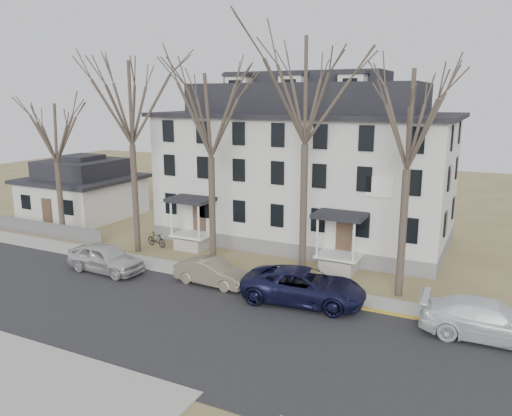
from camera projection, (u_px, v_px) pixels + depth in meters
The scene contains 18 objects.
ground at pixel (195, 350), 20.81m from camera, with size 120.00×120.00×0.00m, color olive.
main_road at pixel (219, 331), 22.56m from camera, with size 120.00×10.00×0.04m, color #27272A.
far_sidewalk at pixel (273, 286), 27.81m from camera, with size 120.00×2.00×0.08m, color #A09F97.
yellow_curb at pixel (357, 309), 24.86m from camera, with size 14.00×0.25×0.06m, color gold.
boarding_house at pixel (305, 167), 36.21m from camera, with size 20.80×12.36×12.05m.
small_house at pixel (83, 191), 43.83m from camera, with size 8.70×8.70×5.00m.
fence at pixel (32, 235), 38.20m from camera, with size 14.00×0.06×1.20m, color gray.
tree_far_left at pixel (130, 97), 31.88m from camera, with size 8.40×8.40×13.72m.
tree_mid_left at pixel (210, 110), 29.45m from camera, with size 7.80×7.80×12.74m.
tree_center at pixel (306, 82), 26.53m from camera, with size 9.00×9.00×14.70m.
tree_mid_right at pixel (411, 112), 24.48m from camera, with size 7.80×7.80×12.74m.
tree_bungalow at pixel (54, 129), 35.39m from camera, with size 6.60×6.60×10.78m.
car_silver at pixel (106, 259), 29.92m from camera, with size 2.00×4.98×1.70m, color silver.
car_tan at pixel (212, 273), 27.90m from camera, with size 1.51×4.34×1.43m, color #7B6F5A.
car_navy at pixel (304, 287), 25.43m from camera, with size 2.90×6.29×1.75m, color #131534.
car_white at pixel (490, 321), 21.59m from camera, with size 2.36×5.80×1.68m, color white.
bicycle_left at pixel (190, 242), 34.73m from camera, with size 0.57×1.65×0.87m, color black.
bicycle_right at pixel (156, 240), 34.98m from camera, with size 0.49×1.72×1.03m, color black.
Camera 1 is at (10.72, -15.91, 10.35)m, focal length 35.00 mm.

